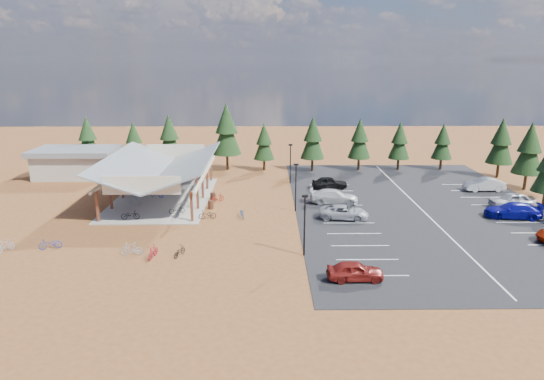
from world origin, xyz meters
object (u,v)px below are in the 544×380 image
object	(u,v)px
bike_pavilion	(161,166)
car_9	(484,184)
car_2	(344,212)
car_4	(330,183)
lamp_post_1	(296,184)
bike_15	(218,198)
bike_10	(50,244)
trash_bin_1	(213,196)
bike_13	(132,249)
car_3	(334,196)
bike_3	(161,178)
bike_4	(177,209)
trash_bin_0	(211,205)
bike_1	(135,202)
bike_0	(130,215)
outbuilding	(76,162)
lamp_post_0	(305,221)
car_8	(512,200)
car_0	(355,271)
bike_11	(153,252)
bike_6	(176,191)
bike_14	(242,213)
bike_7	(191,178)
car_7	(513,210)
bike_9	(5,246)
bike_2	(157,193)
bike_16	(207,215)

from	to	relation	value
bike_pavilion	car_9	bearing A→B (deg)	4.32
car_2	car_4	size ratio (longest dim) A/B	1.14
lamp_post_1	bike_15	bearing A→B (deg)	157.66
bike_10	car_2	world-z (taller)	car_2
trash_bin_1	bike_13	size ratio (longest dim) A/B	0.50
car_3	bike_3	bearing A→B (deg)	68.67
bike_4	trash_bin_0	bearing A→B (deg)	-78.73
bike_1	car_9	xyz separation A→B (m)	(40.81, 6.10, 0.28)
lamp_post_1	bike_0	xyz separation A→B (m)	(-16.63, -2.80, -2.40)
outbuilding	lamp_post_0	distance (m)	40.32
car_8	car_0	bearing A→B (deg)	-49.21
outbuilding	car_8	distance (m)	54.54
bike_11	car_2	bearing A→B (deg)	40.88
bike_1	bike_10	world-z (taller)	bike_1
lamp_post_0	bike_6	distance (m)	23.14
bike_pavilion	bike_14	bearing A→B (deg)	-36.44
lamp_post_1	bike_7	world-z (taller)	lamp_post_1
bike_10	car_4	bearing A→B (deg)	108.58
bike_4	car_8	world-z (taller)	car_8
car_2	bike_pavilion	bearing A→B (deg)	78.10
bike_1	bike_13	size ratio (longest dim) A/B	0.83
bike_14	car_8	xyz separation A→B (m)	(28.95, 2.98, 0.39)
bike_3	car_7	size ratio (longest dim) A/B	0.31
bike_pavilion	outbuilding	bearing A→B (deg)	141.84
trash_bin_1	car_0	world-z (taller)	car_0
bike_0	car_7	xyz separation A→B (m)	(38.41, 0.22, 0.26)
lamp_post_0	car_4	xyz separation A→B (m)	(4.77, 21.28, -2.20)
trash_bin_1	bike_9	bearing A→B (deg)	-135.86
car_9	bike_6	bearing A→B (deg)	-88.62
bike_pavilion	bike_1	distance (m)	5.16
lamp_post_1	bike_9	bearing A→B (deg)	-156.30
bike_11	bike_14	distance (m)	12.37
lamp_post_1	car_0	distance (m)	17.15
car_0	car_3	bearing A→B (deg)	-4.16
bike_2	car_2	xyz separation A→B (m)	(20.49, -7.86, 0.17)
lamp_post_0	bike_13	world-z (taller)	lamp_post_0
bike_0	car_2	size ratio (longest dim) A/B	0.37
trash_bin_1	car_8	distance (m)	32.77
bike_13	car_8	distance (m)	39.63
bike_4	car_2	bearing A→B (deg)	-113.81
bike_13	bike_0	bearing A→B (deg)	-167.83
bike_14	bike_10	bearing A→B (deg)	-165.84
bike_9	car_0	bearing A→B (deg)	-159.71
bike_0	bike_3	bearing A→B (deg)	-3.20
bike_6	car_8	bearing A→B (deg)	-81.00
bike_14	car_0	xyz separation A→B (m)	(8.87, -14.67, 0.28)
bike_7	car_4	distance (m)	18.01
bike_10	car_7	size ratio (longest dim) A/B	0.35
bike_7	car_4	xyz separation A→B (m)	(17.66, -3.52, 0.17)
bike_16	car_8	xyz separation A→B (m)	(32.43, 3.46, 0.39)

